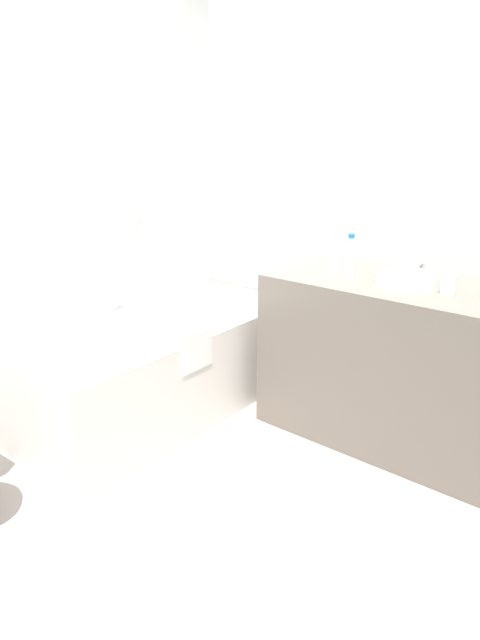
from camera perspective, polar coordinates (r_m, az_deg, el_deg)
ground_plane at (r=2.38m, az=-6.51°, el=-21.07°), size 4.09×4.09×0.00m
wall_right_mirror at (r=3.15m, az=14.19°, el=12.65°), size 0.10×2.76×2.42m
bathtub at (r=3.12m, az=-8.43°, el=-4.53°), size 1.68×0.76×1.23m
vanity_counter at (r=2.85m, az=17.76°, el=-4.76°), size 0.64×1.47×0.85m
sink_basin at (r=2.71m, az=17.28°, el=4.18°), size 0.30×0.30×0.05m
sink_faucet at (r=2.87m, az=18.70°, el=5.04°), size 0.11×0.15×0.08m
water_bottle_1 at (r=2.80m, az=11.66°, el=6.66°), size 0.06×0.06×0.21m
drinking_glass_0 at (r=2.60m, az=21.32°, el=3.48°), size 0.07×0.07×0.08m
drinking_glass_1 at (r=2.92m, az=9.97°, el=6.21°), size 0.06×0.06×0.09m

